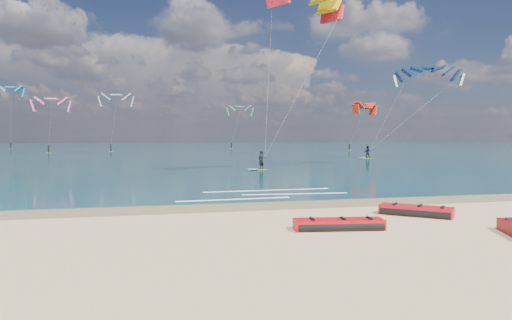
{
  "coord_description": "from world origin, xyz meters",
  "views": [
    {
      "loc": [
        -4.59,
        -15.63,
        2.94
      ],
      "look_at": [
        0.9,
        8.0,
        1.69
      ],
      "focal_mm": 32.0,
      "sensor_mm": 36.0,
      "label": 1
    }
  ],
  "objects_px": {
    "kitesurfer_far": "(398,108)",
    "kitesurfer_main": "(284,74)",
    "packed_kite_mid": "(416,216)",
    "packed_kite_left": "(339,229)"
  },
  "relations": [
    {
      "from": "kitesurfer_main",
      "to": "packed_kite_left",
      "type": "bearing_deg",
      "value": -141.06
    },
    {
      "from": "kitesurfer_main",
      "to": "kitesurfer_far",
      "type": "distance_m",
      "value": 26.25
    },
    {
      "from": "kitesurfer_far",
      "to": "kitesurfer_main",
      "type": "bearing_deg",
      "value": -119.32
    },
    {
      "from": "packed_kite_mid",
      "to": "kitesurfer_main",
      "type": "distance_m",
      "value": 22.12
    },
    {
      "from": "packed_kite_left",
      "to": "kitesurfer_far",
      "type": "relative_size",
      "value": 0.23
    },
    {
      "from": "packed_kite_mid",
      "to": "kitesurfer_far",
      "type": "xyz_separation_m",
      "value": [
        21.07,
        37.38,
        6.61
      ]
    },
    {
      "from": "kitesurfer_far",
      "to": "packed_kite_left",
      "type": "bearing_deg",
      "value": -101.64
    },
    {
      "from": "packed_kite_left",
      "to": "kitesurfer_main",
      "type": "relative_size",
      "value": 0.2
    },
    {
      "from": "kitesurfer_main",
      "to": "kitesurfer_far",
      "type": "bearing_deg",
      "value": 0.83
    },
    {
      "from": "kitesurfer_main",
      "to": "kitesurfer_far",
      "type": "height_order",
      "value": "kitesurfer_main"
    }
  ]
}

